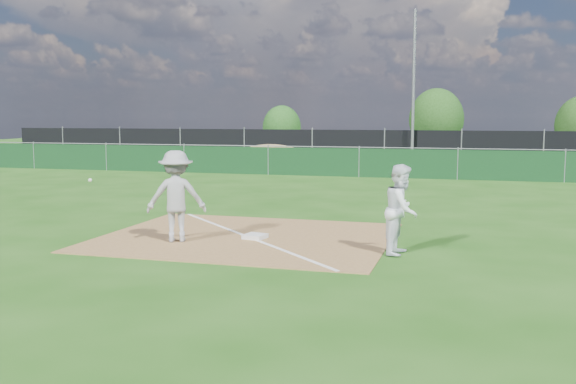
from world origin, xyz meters
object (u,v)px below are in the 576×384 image
(light_pole, at_px, (414,88))
(car_left, at_px, (324,146))
(tree_left, at_px, (282,127))
(car_mid, at_px, (355,145))
(car_right, at_px, (467,148))
(runner, at_px, (402,209))
(first_base, at_px, (255,236))
(play_at_first, at_px, (176,196))
(tree_mid, at_px, (436,119))

(light_pole, relative_size, car_left, 1.97)
(light_pole, xyz_separation_m, tree_left, (-10.45, 11.02, -2.29))
(car_mid, xyz_separation_m, car_right, (6.73, 0.38, -0.13))
(light_pole, distance_m, car_right, 6.91)
(car_right, xyz_separation_m, tree_left, (-13.22, 5.65, 1.05))
(runner, xyz_separation_m, car_left, (-7.74, 27.49, -0.14))
(runner, xyz_separation_m, tree_left, (-12.27, 33.47, 0.87))
(first_base, xyz_separation_m, car_mid, (-2.70, 26.85, 0.73))
(play_at_first, distance_m, car_right, 28.47)
(first_base, xyz_separation_m, runner, (3.08, -0.60, 0.77))
(car_mid, xyz_separation_m, tree_left, (-6.49, 6.03, 0.92))
(play_at_first, height_order, tree_left, tree_left)
(car_mid, bearing_deg, tree_mid, -21.71)
(tree_mid, bearing_deg, tree_left, -175.83)
(tree_mid, bearing_deg, car_right, -71.22)
(first_base, height_order, tree_mid, tree_mid)
(tree_mid, bearing_deg, runner, -87.92)
(runner, distance_m, car_right, 27.84)
(car_left, xyz_separation_m, car_right, (8.69, 0.33, -0.04))
(play_at_first, relative_size, car_right, 0.61)
(light_pole, relative_size, tree_mid, 1.79)
(car_left, height_order, tree_left, tree_left)
(play_at_first, relative_size, tree_mid, 0.62)
(runner, relative_size, car_right, 0.37)
(play_at_first, height_order, car_right, play_at_first)
(runner, relative_size, car_left, 0.41)
(first_base, height_order, car_mid, car_mid)
(light_pole, height_order, car_right, light_pole)
(car_right, distance_m, tree_left, 14.42)
(runner, relative_size, tree_mid, 0.38)
(play_at_first, relative_size, tree_left, 0.83)
(light_pole, bearing_deg, first_base, -93.30)
(light_pole, relative_size, first_base, 19.04)
(play_at_first, bearing_deg, car_right, 78.94)
(first_base, bearing_deg, tree_mid, 86.88)
(light_pole, height_order, runner, light_pole)
(first_base, height_order, play_at_first, play_at_first)
(first_base, bearing_deg, tree_left, 105.63)
(runner, height_order, tree_left, tree_left)
(car_mid, xyz_separation_m, tree_mid, (4.53, 6.83, 1.51))
(first_base, relative_size, runner, 0.25)
(light_pole, height_order, first_base, light_pole)
(runner, xyz_separation_m, car_mid, (-5.78, 27.45, -0.05))
(play_at_first, xyz_separation_m, tree_mid, (3.27, 34.40, 1.36))
(first_base, xyz_separation_m, car_right, (4.03, 27.22, 0.60))
(first_base, bearing_deg, car_right, 81.58)
(car_right, relative_size, tree_left, 1.35)
(runner, bearing_deg, light_pole, 11.75)
(first_base, relative_size, play_at_first, 0.15)
(light_pole, relative_size, car_right, 1.79)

